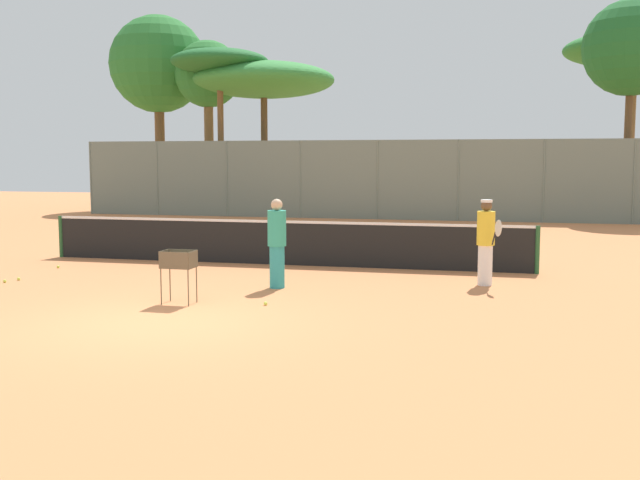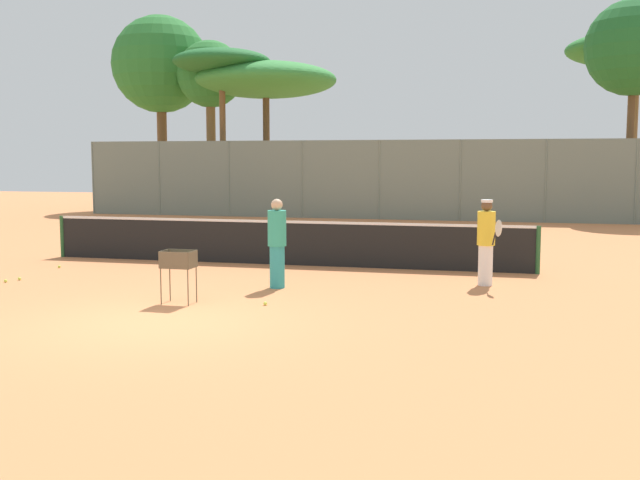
{
  "view_description": "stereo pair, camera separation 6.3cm",
  "coord_description": "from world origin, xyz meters",
  "px_view_note": "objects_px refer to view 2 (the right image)",
  "views": [
    {
      "loc": [
        5.21,
        -10.52,
        2.54
      ],
      "look_at": [
        1.81,
        3.22,
        1.0
      ],
      "focal_mm": 42.0,
      "sensor_mm": 36.0,
      "label": 1
    },
    {
      "loc": [
        5.27,
        -10.5,
        2.54
      ],
      "look_at": [
        1.81,
        3.22,
        1.0
      ],
      "focal_mm": 42.0,
      "sensor_mm": 36.0,
      "label": 2
    }
  ],
  "objects_px": {
    "tennis_net": "(281,242)",
    "ball_cart": "(178,264)",
    "player_white_outfit": "(277,242)",
    "player_red_cap": "(486,241)",
    "parked_car": "(387,198)"
  },
  "relations": [
    {
      "from": "player_white_outfit",
      "to": "player_red_cap",
      "type": "distance_m",
      "value": 4.18
    },
    {
      "from": "player_white_outfit",
      "to": "tennis_net",
      "type": "bearing_deg",
      "value": 10.93
    },
    {
      "from": "player_white_outfit",
      "to": "ball_cart",
      "type": "bearing_deg",
      "value": 144.18
    },
    {
      "from": "player_red_cap",
      "to": "ball_cart",
      "type": "bearing_deg",
      "value": -84.61
    },
    {
      "from": "player_red_cap",
      "to": "ball_cart",
      "type": "distance_m",
      "value": 6.13
    },
    {
      "from": "player_white_outfit",
      "to": "ball_cart",
      "type": "height_order",
      "value": "player_white_outfit"
    },
    {
      "from": "player_white_outfit",
      "to": "player_red_cap",
      "type": "bearing_deg",
      "value": -76.92
    },
    {
      "from": "tennis_net",
      "to": "ball_cart",
      "type": "xyz_separation_m",
      "value": [
        -0.31,
        -5.09,
        0.16
      ]
    },
    {
      "from": "parked_car",
      "to": "player_red_cap",
      "type": "bearing_deg",
      "value": -75.5
    },
    {
      "from": "player_white_outfit",
      "to": "player_red_cap",
      "type": "xyz_separation_m",
      "value": [
        3.98,
        1.29,
        -0.01
      ]
    },
    {
      "from": "player_red_cap",
      "to": "ball_cart",
      "type": "relative_size",
      "value": 1.83
    },
    {
      "from": "tennis_net",
      "to": "ball_cart",
      "type": "height_order",
      "value": "tennis_net"
    },
    {
      "from": "player_white_outfit",
      "to": "parked_car",
      "type": "height_order",
      "value": "player_white_outfit"
    },
    {
      "from": "player_white_outfit",
      "to": "parked_car",
      "type": "distance_m",
      "value": 21.81
    },
    {
      "from": "player_white_outfit",
      "to": "ball_cart",
      "type": "xyz_separation_m",
      "value": [
        -1.19,
        -1.99,
        -0.19
      ]
    }
  ]
}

